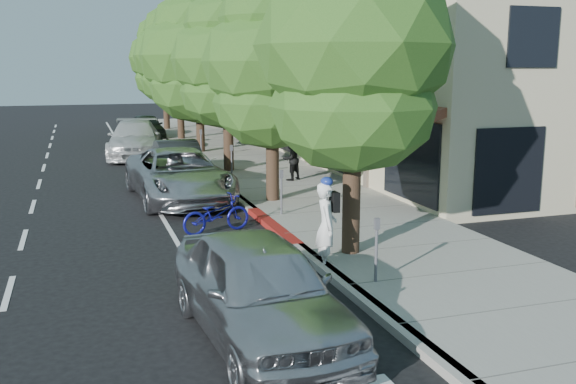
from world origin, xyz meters
name	(u,v)px	position (x,y,z in m)	size (l,w,h in m)	color
ground	(285,239)	(0.00, 0.00, 0.00)	(120.00, 120.00, 0.00)	black
sidewalk	(277,178)	(2.30, 8.00, 0.07)	(4.60, 56.00, 0.15)	gray
curb	(217,182)	(0.00, 8.00, 0.07)	(0.30, 56.00, 0.15)	#9E998E
curb_red_segment	(273,227)	(0.00, 1.00, 0.07)	(0.32, 4.00, 0.15)	maroon
storefront_building	(350,79)	(9.60, 18.00, 3.50)	(10.00, 36.00, 7.00)	#C3B696
street_tree_0	(354,51)	(0.90, -2.00, 4.56)	(4.29, 4.29, 7.32)	black
street_tree_1	(272,65)	(0.90, 4.00, 4.27)	(4.27, 4.27, 6.93)	black
street_tree_2	(227,62)	(0.90, 10.00, 4.40)	(4.40, 4.40, 7.13)	black
street_tree_3	(198,58)	(0.90, 16.00, 4.61)	(5.68, 5.68, 7.79)	black
street_tree_4	(179,57)	(0.90, 22.00, 4.69)	(5.16, 5.16, 7.75)	black
street_tree_5	(165,59)	(0.90, 28.00, 4.65)	(4.66, 4.66, 7.55)	black
cyclist	(326,226)	(0.11, -2.50, 0.93)	(0.68, 0.45, 1.87)	white
bicycle	(216,214)	(-1.48, 1.16, 0.49)	(0.65, 1.86, 0.98)	#151696
silver_suv	(179,175)	(-1.76, 5.50, 0.82)	(2.73, 5.92, 1.64)	#B6B5BA
dark_sedan	(179,160)	(-1.17, 9.49, 0.72)	(1.53, 4.38, 1.44)	black
white_pickup	(135,139)	(-2.20, 16.09, 0.84)	(2.36, 5.80, 1.68)	silver
dark_suv_far	(147,126)	(-0.82, 23.87, 0.71)	(1.68, 4.19, 1.43)	black
near_car_a	(259,289)	(-2.20, -5.50, 0.83)	(1.95, 4.84, 1.65)	#B0B0B5
pedestrian	(291,159)	(2.54, 7.10, 0.93)	(0.76, 0.59, 1.55)	black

